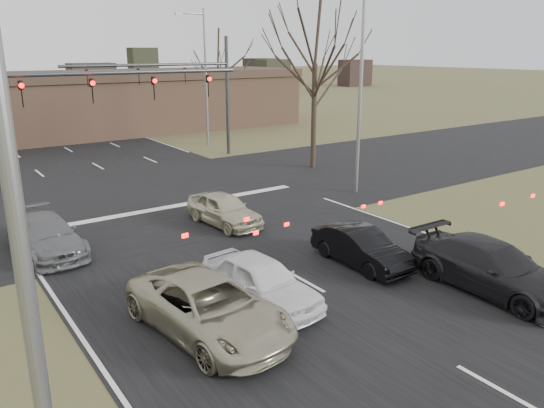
{
  "coord_description": "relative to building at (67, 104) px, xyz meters",
  "views": [
    {
      "loc": [
        -9.74,
        -9.28,
        7.14
      ],
      "look_at": [
        0.3,
        5.12,
        2.0
      ],
      "focal_mm": 35.0,
      "sensor_mm": 36.0,
      "label": 1
    }
  ],
  "objects": [
    {
      "name": "car_black_hatch",
      "position": [
        0.44,
        -35.11,
        -2.02
      ],
      "size": [
        1.45,
        3.93,
        1.28
      ],
      "primitive_type": "imported",
      "rotation": [
        0.0,
        0.0,
        -0.02
      ],
      "color": "black",
      "rests_on": "ground"
    },
    {
      "name": "streetlight_right_far",
      "position": [
        7.32,
        -11.0,
        2.92
      ],
      "size": [
        2.34,
        0.25,
        10.0
      ],
      "color": "gray",
      "rests_on": "ground"
    },
    {
      "name": "car_grey_ahead",
      "position": [
        -8.13,
        -27.79,
        -1.98
      ],
      "size": [
        2.19,
        4.81,
        1.36
      ],
      "primitive_type": "imported",
      "rotation": [
        0.0,
        0.0,
        0.06
      ],
      "color": "slate",
      "rests_on": "ground"
    },
    {
      "name": "car_silver_suv",
      "position": [
        -6.0,
        -36.16,
        -1.94
      ],
      "size": [
        3.02,
        5.49,
        1.46
      ],
      "primitive_type": "imported",
      "rotation": [
        0.0,
        0.0,
        0.12
      ],
      "color": "#A59F85",
      "rests_on": "ground"
    },
    {
      "name": "mast_arm_far",
      "position": [
        4.18,
        -15.0,
        2.35
      ],
      "size": [
        11.12,
        0.24,
        8.0
      ],
      "color": "#383A3D",
      "rests_on": "ground"
    },
    {
      "name": "building",
      "position": [
        0.0,
        0.0,
        0.0
      ],
      "size": [
        42.4,
        10.4,
        5.3
      ],
      "color": "#886249",
      "rests_on": "ground"
    },
    {
      "name": "road_main",
      "position": [
        -2.0,
        22.0,
        -2.66
      ],
      "size": [
        14.0,
        300.0,
        0.02
      ],
      "primitive_type": "cube",
      "color": "black",
      "rests_on": "ground"
    },
    {
      "name": "streetlight_right_near",
      "position": [
        6.82,
        -28.0,
        2.92
      ],
      "size": [
        2.34,
        0.25,
        10.0
      ],
      "color": "gray",
      "rests_on": "ground"
    },
    {
      "name": "streetlight_left",
      "position": [
        -10.82,
        -42.0,
        2.92
      ],
      "size": [
        2.34,
        0.25,
        10.0
      ],
      "color": "gray",
      "rests_on": "ground"
    },
    {
      "name": "mast_arm_near",
      "position": [
        -7.23,
        -25.0,
        2.41
      ],
      "size": [
        12.12,
        0.24,
        8.0
      ],
      "color": "#383A3D",
      "rests_on": "ground"
    },
    {
      "name": "car_silver_ahead",
      "position": [
        -1.22,
        -28.66,
        -1.99
      ],
      "size": [
        1.94,
        4.1,
        1.35
      ],
      "primitive_type": "imported",
      "rotation": [
        0.0,
        0.0,
        0.09
      ],
      "color": "beige",
      "rests_on": "ground"
    },
    {
      "name": "car_charcoal_sedan",
      "position": [
        2.31,
        -38.86,
        -1.91
      ],
      "size": [
        2.18,
        5.23,
        1.51
      ],
      "primitive_type": "imported",
      "rotation": [
        0.0,
        0.0,
        -0.01
      ],
      "color": "black",
      "rests_on": "ground"
    },
    {
      "name": "tree_right_near",
      "position": [
        9.0,
        -22.0,
        6.23
      ],
      "size": [
        6.9,
        6.9,
        11.5
      ],
      "color": "black",
      "rests_on": "ground"
    },
    {
      "name": "ground",
      "position": [
        -2.0,
        -38.0,
        -2.67
      ],
      "size": [
        360.0,
        360.0,
        0.0
      ],
      "primitive_type": "plane",
      "color": "#51542D",
      "rests_on": "ground"
    },
    {
      "name": "car_white_sedan",
      "position": [
        -4.0,
        -35.59,
        -1.94
      ],
      "size": [
        2.11,
        4.38,
        1.44
      ],
      "primitive_type": "imported",
      "rotation": [
        0.0,
        0.0,
        0.1
      ],
      "color": "white",
      "rests_on": "ground"
    },
    {
      "name": "tree_right_far",
      "position": [
        13.0,
        -3.0,
        4.29
      ],
      "size": [
        5.4,
        5.4,
        9.0
      ],
      "color": "black",
      "rests_on": "ground"
    },
    {
      "name": "road_cross",
      "position": [
        -2.0,
        -23.0,
        -2.65
      ],
      "size": [
        200.0,
        14.0,
        0.02
      ],
      "primitive_type": "cube",
      "color": "black",
      "rests_on": "ground"
    }
  ]
}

